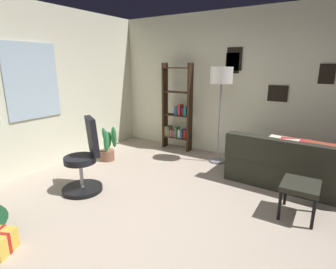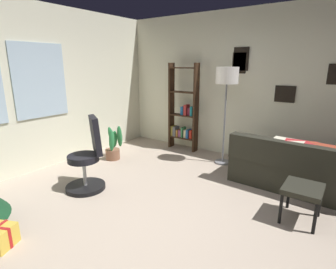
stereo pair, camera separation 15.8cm
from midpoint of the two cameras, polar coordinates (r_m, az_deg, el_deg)
name	(u,v)px [view 2 (the right image)]	position (r m, az deg, el deg)	size (l,w,h in m)	color
ground_plane	(176,225)	(3.29, 3.16, -18.77)	(5.15, 5.60, 0.10)	#B3A18F
wall_back_with_windows	(30,89)	(4.88, -26.60, 8.68)	(5.15, 0.12, 2.73)	silver
wall_right_with_frames	(257,87)	(5.17, 19.36, 9.62)	(0.12, 5.60, 2.73)	silver
couch	(307,169)	(4.45, 28.68, -6.56)	(1.49, 1.89, 0.77)	#27271E
footstool	(303,191)	(3.49, 28.14, -10.70)	(0.47, 0.41, 0.42)	#27271E
office_chair	(88,161)	(3.97, -15.71, -5.60)	(0.59, 0.58, 1.06)	black
bookshelf	(183,113)	(5.56, 4.14, 4.63)	(0.18, 0.64, 1.79)	#352114
floor_lamp	(227,82)	(4.75, 13.47, 10.97)	(0.38, 0.38, 1.72)	slate
potted_plant	(114,146)	(5.18, -10.73, -2.37)	(0.41, 0.39, 0.65)	brown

